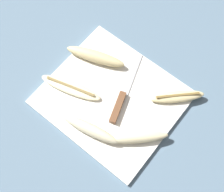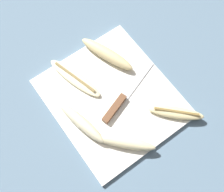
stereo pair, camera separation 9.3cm
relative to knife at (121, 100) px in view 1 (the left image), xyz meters
name	(u,v)px [view 1 (the left image)]	position (x,y,z in m)	size (l,w,h in m)	color
ground_plane	(112,99)	(-0.03, -0.01, -0.02)	(4.00, 4.00, 0.00)	slate
cutting_board	(112,98)	(-0.03, -0.01, -0.01)	(0.39, 0.35, 0.01)	white
knife	(121,100)	(0.00, 0.00, 0.00)	(0.10, 0.24, 0.02)	brown
banana_ripe_center	(177,97)	(0.13, 0.11, 0.00)	(0.14, 0.14, 0.02)	beige
banana_pale_long	(71,88)	(-0.14, -0.06, 0.00)	(0.20, 0.10, 0.02)	beige
banana_mellow_near	(95,57)	(-0.15, 0.06, 0.01)	(0.19, 0.10, 0.04)	beige
banana_cream_curved	(136,137)	(0.11, -0.06, 0.01)	(0.16, 0.15, 0.03)	beige
banana_bright_far	(90,129)	(-0.01, -0.13, 0.01)	(0.18, 0.07, 0.04)	beige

